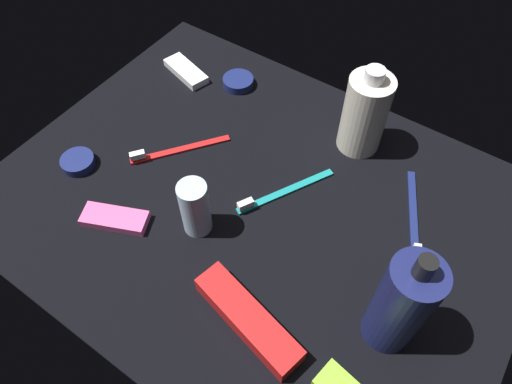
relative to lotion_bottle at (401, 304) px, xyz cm
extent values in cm
cube|color=black|center=(26.66, -7.48, -9.40)|extent=(84.00, 64.00, 1.20)
cylinder|color=#181E51|center=(0.00, 0.00, -0.17)|extent=(6.75, 6.75, 17.27)
cylinder|color=black|center=(0.00, 0.00, 9.86)|extent=(2.20, 2.20, 2.80)
cylinder|color=silver|center=(18.94, -28.58, -1.58)|extent=(7.52, 7.52, 14.46)
cylinder|color=silver|center=(18.94, -28.58, 6.75)|extent=(3.20, 3.20, 2.20)
cylinder|color=silver|center=(31.71, 1.36, -3.74)|extent=(4.49, 4.49, 10.13)
cube|color=red|center=(44.15, -9.29, -8.35)|extent=(11.81, 15.08, 0.90)
cube|color=white|center=(48.67, -3.30, -7.30)|extent=(2.45, 2.74, 1.20)
cube|color=navy|center=(4.30, -19.48, -8.35)|extent=(8.81, 16.77, 0.90)
cube|color=white|center=(1.08, -12.71, -7.30)|extent=(2.11, 2.82, 1.20)
cube|color=teal|center=(23.76, -12.07, -8.35)|extent=(9.56, 16.43, 0.90)
cube|color=white|center=(27.30, -5.46, -7.30)|extent=(2.20, 2.81, 1.20)
cube|color=red|center=(16.09, 9.90, -7.20)|extent=(18.14, 8.27, 3.20)
cube|color=#E55999|center=(43.11, 8.10, -8.05)|extent=(11.13, 7.80, 1.50)
cube|color=white|center=(56.49, -25.90, -8.05)|extent=(11.10, 6.70, 1.50)
cylinder|color=navy|center=(45.80, -29.21, -7.97)|extent=(6.10, 6.10, 1.67)
cylinder|color=navy|center=(56.62, 3.28, -7.98)|extent=(5.75, 5.75, 1.65)
camera|label=1|loc=(2.00, 28.61, 54.31)|focal=32.82mm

